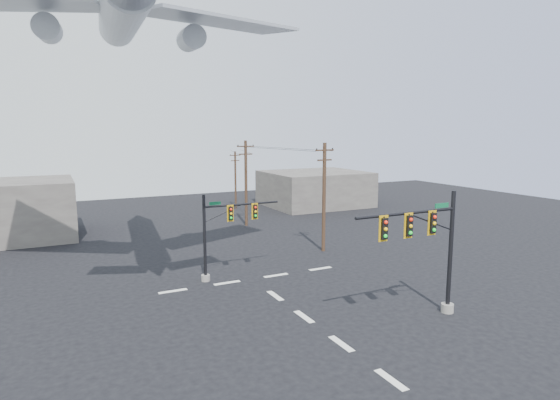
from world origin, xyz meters
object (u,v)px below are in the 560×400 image
utility_pole_c (235,179)px  utility_pole_a (324,195)px  utility_pole_b (246,182)px  airliner (122,13)px  signal_mast_near (429,248)px  signal_mast_far (221,234)px

utility_pole_c → utility_pole_a: bearing=-99.2°
utility_pole_b → airliner: airliner is taller
signal_mast_near → utility_pole_a: (2.67, 16.06, 0.94)m
signal_mast_near → utility_pole_a: bearing=80.6°
utility_pole_a → utility_pole_b: utility_pole_a is taller
signal_mast_far → utility_pole_b: (9.15, 17.51, 1.70)m
utility_pole_a → signal_mast_near: bearing=-105.0°
signal_mast_far → utility_pole_b: 19.83m
utility_pole_a → signal_mast_far: bearing=-167.7°
utility_pole_a → utility_pole_c: utility_pole_a is taller
utility_pole_c → airliner: 36.50m
utility_pole_c → utility_pole_b: bearing=-111.7°
airliner → signal_mast_near: bearing=-128.0°
signal_mast_far → airliner: size_ratio=0.24×
utility_pole_b → utility_pole_c: (3.23, 11.84, -0.94)m
signal_mast_near → utility_pole_a: size_ratio=0.76×
airliner → signal_mast_far: bearing=-98.2°
signal_mast_far → airliner: airliner is taller
signal_mast_near → utility_pole_b: bearing=88.7°
utility_pole_c → signal_mast_far: bearing=-119.3°
signal_mast_far → utility_pole_b: size_ratio=0.65×
utility_pole_a → airliner: size_ratio=0.38×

